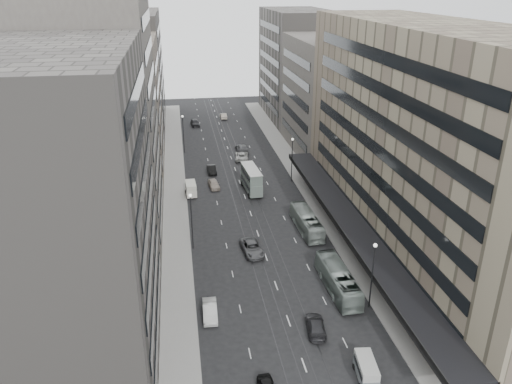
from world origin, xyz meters
TOP-DOWN VIEW (x-y plane):
  - ground at (0.00, 0.00)m, footprint 220.00×220.00m
  - sidewalk_right at (12.00, 37.50)m, footprint 4.00×125.00m
  - sidewalk_left at (-12.00, 37.50)m, footprint 4.00×125.00m
  - department_store at (21.45, 8.00)m, footprint 19.20×60.00m
  - building_right_mid at (21.50, 52.00)m, footprint 15.00×28.00m
  - building_right_far at (21.50, 82.00)m, footprint 15.00×32.00m
  - building_left_a at (-21.50, -8.00)m, footprint 15.00×28.00m
  - building_left_b at (-21.50, 19.00)m, footprint 15.00×26.00m
  - building_left_c at (-21.50, 46.00)m, footprint 15.00×28.00m
  - building_left_d at (-21.50, 79.00)m, footprint 15.00×38.00m
  - lamp_right_near at (9.70, -5.00)m, footprint 0.44×0.44m
  - lamp_right_far at (9.70, 35.00)m, footprint 0.44×0.44m
  - lamp_left_near at (-9.70, 12.00)m, footprint 0.44×0.44m
  - lamp_left_far at (-9.70, 55.00)m, footprint 0.44×0.44m
  - bus_near at (7.12, -1.17)m, footprint 2.79×10.89m
  - bus_far at (7.36, 14.68)m, footprint 2.84×10.66m
  - double_decker at (1.50, 31.05)m, footprint 2.97×8.16m
  - vw_microbus at (5.27, -15.66)m, footprint 2.12×4.00m
  - panel_van at (-9.20, 30.84)m, footprint 2.05×3.93m
  - sedan_1 at (-8.50, -3.81)m, footprint 1.69×4.54m
  - sedan_2 at (-1.71, 9.42)m, footprint 3.08×5.75m
  - sedan_3 at (2.48, -8.14)m, footprint 2.53×4.93m
  - sedan_4 at (-4.98, 33.72)m, footprint 2.16×4.46m
  - sedan_5 at (-4.77, 41.46)m, footprint 1.73×4.46m
  - sedan_6 at (2.08, 48.58)m, footprint 3.26×5.90m
  - sedan_7 at (2.76, 53.42)m, footprint 2.43×5.84m
  - sedan_8 at (-6.33, 76.62)m, footprint 2.48×5.22m
  - sedan_9 at (1.63, 82.79)m, footprint 1.70×4.58m

SIDE VIEW (x-z plane):
  - ground at x=0.00m, z-range 0.00..0.00m
  - sidewalk_right at x=12.00m, z-range 0.00..0.15m
  - sidewalk_left at x=-12.00m, z-range 0.00..0.15m
  - sedan_3 at x=2.48m, z-range 0.00..1.37m
  - sedan_5 at x=-4.77m, z-range 0.00..1.45m
  - sedan_4 at x=-4.98m, z-range 0.00..1.47m
  - sedan_1 at x=-8.50m, z-range 0.00..1.48m
  - sedan_9 at x=1.63m, z-range 0.00..1.50m
  - sedan_2 at x=-1.71m, z-range 0.00..1.54m
  - sedan_6 at x=2.08m, z-range 0.00..1.56m
  - sedan_7 at x=2.76m, z-range 0.00..1.69m
  - sedan_8 at x=-6.33m, z-range 0.00..1.72m
  - vw_microbus at x=5.27m, z-range 0.12..2.19m
  - panel_van at x=-9.20m, z-range 0.12..2.55m
  - bus_far at x=7.36m, z-range 0.00..2.95m
  - bus_near at x=7.12m, z-range 0.00..3.02m
  - double_decker at x=1.50m, z-range 0.17..4.55m
  - lamp_right_near at x=9.70m, z-range 1.04..9.36m
  - lamp_right_far at x=9.70m, z-range 1.04..9.36m
  - lamp_left_near at x=-9.70m, z-range 1.04..9.36m
  - lamp_left_far at x=-9.70m, z-range 1.04..9.36m
  - building_right_mid at x=21.50m, z-range 0.00..24.00m
  - building_left_c at x=-21.50m, z-range 0.00..25.00m
  - building_right_far at x=21.50m, z-range 0.00..28.00m
  - building_left_d at x=-21.50m, z-range 0.00..28.00m
  - department_store at x=21.45m, z-range -0.05..29.95m
  - building_left_a at x=-21.50m, z-range 0.00..30.00m
  - building_left_b at x=-21.50m, z-range 0.00..34.00m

